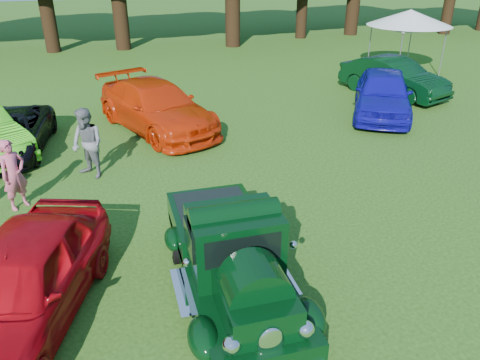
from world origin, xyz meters
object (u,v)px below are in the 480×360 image
object	(u,v)px
canopy_tent	(410,18)
back_car_black	(10,133)
spectator_pink	(14,175)
hero_pickup	(231,257)
back_car_green	(393,77)
spectator_grey	(88,144)
back_car_orange	(157,107)
red_convertible	(21,283)
back_car_blue	(383,93)

from	to	relation	value
canopy_tent	back_car_black	bearing A→B (deg)	-161.29
back_car_black	spectator_pink	world-z (taller)	spectator_pink
hero_pickup	back_car_green	distance (m)	14.69
back_car_green	spectator_grey	size ratio (longest dim) A/B	2.46
back_car_green	spectator_pink	size ratio (longest dim) A/B	2.72
back_car_black	back_car_orange	bearing A→B (deg)	15.69
red_convertible	back_car_black	size ratio (longest dim) A/B	1.04
hero_pickup	back_car_green	size ratio (longest dim) A/B	0.96
back_car_green	back_car_orange	bearing A→B (deg)	167.99
back_car_green	back_car_black	bearing A→B (deg)	168.45
spectator_grey	back_car_green	bearing A→B (deg)	72.09
canopy_tent	spectator_grey	bearing A→B (deg)	-151.04
spectator_pink	spectator_grey	size ratio (longest dim) A/B	0.90
back_car_black	spectator_pink	bearing A→B (deg)	-74.53
back_car_orange	back_car_blue	size ratio (longest dim) A/B	1.13
hero_pickup	back_car_blue	size ratio (longest dim) A/B	0.92
back_car_blue	canopy_tent	distance (m)	7.75
red_convertible	spectator_grey	size ratio (longest dim) A/B	2.39
back_car_black	hero_pickup	bearing A→B (deg)	-54.38
back_car_blue	spectator_grey	xyz separation A→B (m)	(-10.61, -2.65, 0.12)
back_car_green	hero_pickup	bearing A→B (deg)	-153.93
hero_pickup	back_car_black	distance (m)	9.60
back_car_green	spectator_pink	xyz separation A→B (m)	(-14.19, -6.26, 0.09)
back_car_black	spectator_grey	world-z (taller)	spectator_grey
hero_pickup	back_car_black	bearing A→B (deg)	120.27
hero_pickup	back_car_black	size ratio (longest dim) A/B	1.03
red_convertible	back_car_green	xyz separation A→B (m)	(13.53, 10.51, -0.00)
hero_pickup	back_car_black	world-z (taller)	hero_pickup
back_car_blue	canopy_tent	size ratio (longest dim) A/B	1.14
back_car_blue	spectator_pink	world-z (taller)	spectator_pink
spectator_grey	canopy_tent	world-z (taller)	canopy_tent
canopy_tent	red_convertible	bearing A→B (deg)	-139.32
hero_pickup	back_car_green	bearing A→B (deg)	46.94
spectator_grey	canopy_tent	xyz separation A→B (m)	(15.36, 8.50, 1.70)
hero_pickup	spectator_grey	bearing A→B (deg)	113.14
back_car_blue	back_car_green	distance (m)	2.97
back_car_orange	canopy_tent	bearing A→B (deg)	-0.79
hero_pickup	spectator_grey	size ratio (longest dim) A/B	2.37
back_car_orange	canopy_tent	world-z (taller)	canopy_tent
back_car_blue	spectator_pink	xyz separation A→B (m)	(-12.29, -3.97, 0.03)
hero_pickup	canopy_tent	world-z (taller)	canopy_tent
spectator_pink	back_car_green	bearing A→B (deg)	-17.81
red_convertible	back_car_orange	distance (m)	9.48
red_convertible	canopy_tent	size ratio (longest dim) A/B	1.06
red_convertible	back_car_blue	distance (m)	14.24
back_car_black	back_car_orange	xyz separation A→B (m)	(4.59, 0.84, 0.20)
back_car_orange	back_car_blue	world-z (taller)	back_car_blue
back_car_green	canopy_tent	size ratio (longest dim) A/B	1.09
back_car_green	spectator_grey	xyz separation A→B (m)	(-12.51, -4.94, 0.19)
red_convertible	back_car_blue	bearing A→B (deg)	53.64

